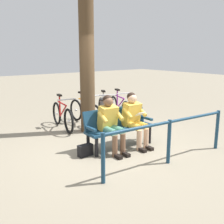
% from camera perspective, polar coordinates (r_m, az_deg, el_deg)
% --- Properties ---
extents(ground_plane, '(40.00, 40.00, 0.00)m').
position_cam_1_polar(ground_plane, '(5.95, 0.22, -7.78)').
color(ground_plane, gray).
extents(bench, '(1.62, 0.55, 0.87)m').
position_cam_1_polar(bench, '(5.96, 1.31, -2.64)').
color(bench, navy).
rests_on(bench, ground).
extents(person_reading, '(0.50, 0.78, 1.20)m').
position_cam_1_polar(person_reading, '(5.99, 4.73, -1.05)').
color(person_reading, gold).
rests_on(person_reading, ground).
extents(person_companion, '(0.50, 0.78, 1.20)m').
position_cam_1_polar(person_companion, '(5.61, -0.31, -1.94)').
color(person_companion, gold).
rests_on(person_companion, ground).
extents(handbag, '(0.30, 0.15, 0.24)m').
position_cam_1_polar(handbag, '(5.55, -5.69, -8.05)').
color(handbag, black).
rests_on(handbag, ground).
extents(tree_trunk, '(0.38, 0.38, 3.99)m').
position_cam_1_polar(tree_trunk, '(6.97, -5.35, 11.92)').
color(tree_trunk, '#4C3823').
rests_on(tree_trunk, ground).
extents(litter_bin, '(0.40, 0.40, 0.81)m').
position_cam_1_polar(litter_bin, '(7.54, -1.14, -0.19)').
color(litter_bin, slate).
rests_on(litter_bin, ground).
extents(bicycle_red, '(0.62, 1.63, 0.94)m').
position_cam_1_polar(bicycle_red, '(8.44, 1.57, 0.88)').
color(bicycle_red, black).
rests_on(bicycle_red, ground).
extents(bicycle_silver, '(0.74, 1.57, 0.94)m').
position_cam_1_polar(bicycle_silver, '(8.12, -1.55, 0.41)').
color(bicycle_silver, black).
rests_on(bicycle_silver, ground).
extents(bicycle_blue, '(0.48, 1.68, 0.94)m').
position_cam_1_polar(bicycle_blue, '(7.90, -5.74, 0.02)').
color(bicycle_blue, black).
rests_on(bicycle_blue, ground).
extents(bicycle_orange, '(0.48, 1.67, 0.94)m').
position_cam_1_polar(bicycle_orange, '(7.50, -10.47, -0.83)').
color(bicycle_orange, black).
rests_on(bicycle_orange, ground).
extents(railing_fence, '(2.97, 0.27, 0.85)m').
position_cam_1_polar(railing_fence, '(5.15, 12.02, -4.46)').
color(railing_fence, navy).
rests_on(railing_fence, ground).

